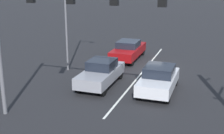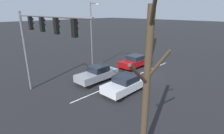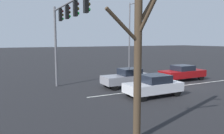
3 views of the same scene
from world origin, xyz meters
The scene contains 7 objects.
ground_plane centered at (0.00, 0.00, 0.00)m, with size 240.00×240.00×0.00m, color black.
lane_stripe_left_divider centered at (0.00, 1.67, 0.01)m, with size 0.12×15.35×0.01m, color silver.
car_gray_midlane_front centered at (1.81, 4.92, 0.80)m, with size 1.77×4.41×1.59m.
car_silver_leftlane_front centered at (-1.78, 4.92, 0.79)m, with size 1.86×4.15×1.55m.
car_maroon_midlane_second centered at (1.92, -1.54, 0.79)m, with size 1.83×4.73×1.53m.
traffic_signal_gantry centered at (1.70, 10.33, 5.21)m, with size 9.21×0.37×6.81m.
street_lamp_right_shoulder centered at (5.06, 2.70, 4.44)m, with size 1.61×0.24×7.76m.
Camera 1 is at (-4.79, 22.03, 6.64)m, focal length 50.00 mm.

